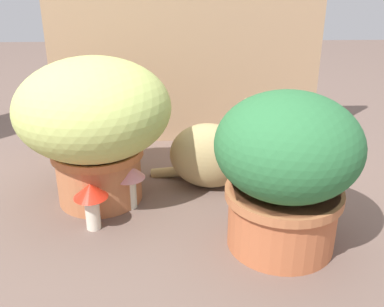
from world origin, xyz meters
name	(u,v)px	position (x,y,z in m)	size (l,w,h in m)	color
ground_plane	(172,213)	(0.00, 0.00, 0.00)	(6.00, 6.00, 0.00)	brown
cardboard_backdrop	(185,48)	(0.05, 0.60, 0.39)	(1.07, 0.03, 0.77)	tan
grass_planter	(94,120)	(-0.23, 0.10, 0.27)	(0.46, 0.46, 0.45)	#B46A43
leafy_planter	(286,167)	(0.29, -0.17, 0.23)	(0.37, 0.37, 0.42)	#BB633C
cat	(214,153)	(0.14, 0.17, 0.12)	(0.37, 0.22, 0.32)	tan
mushroom_ornament_red	(91,198)	(-0.22, -0.07, 0.10)	(0.10, 0.10, 0.14)	silver
mushroom_ornament_pink	(129,177)	(-0.13, 0.04, 0.10)	(0.10, 0.10, 0.15)	silver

